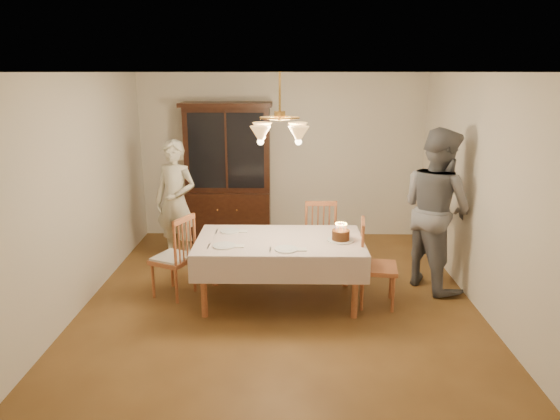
{
  "coord_description": "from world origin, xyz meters",
  "views": [
    {
      "loc": [
        0.07,
        -5.39,
        2.6
      ],
      "look_at": [
        0.0,
        0.2,
        1.05
      ],
      "focal_mm": 32.0,
      "sensor_mm": 36.0,
      "label": 1
    }
  ],
  "objects_px": {
    "dining_table": "(280,245)",
    "elderly_woman": "(176,202)",
    "china_hutch": "(228,175)",
    "birthday_cake": "(341,236)",
    "chair_far_side": "(319,238)"
  },
  "relations": [
    {
      "from": "chair_far_side",
      "to": "birthday_cake",
      "type": "distance_m",
      "value": 1.1
    },
    {
      "from": "dining_table",
      "to": "elderly_woman",
      "type": "bearing_deg",
      "value": 138.85
    },
    {
      "from": "china_hutch",
      "to": "chair_far_side",
      "type": "distance_m",
      "value": 1.95
    },
    {
      "from": "china_hutch",
      "to": "chair_far_side",
      "type": "bearing_deg",
      "value": -43.1
    },
    {
      "from": "birthday_cake",
      "to": "dining_table",
      "type": "bearing_deg",
      "value": 176.95
    },
    {
      "from": "dining_table",
      "to": "china_hutch",
      "type": "relative_size",
      "value": 0.88
    },
    {
      "from": "elderly_woman",
      "to": "birthday_cake",
      "type": "height_order",
      "value": "elderly_woman"
    },
    {
      "from": "dining_table",
      "to": "elderly_woman",
      "type": "distance_m",
      "value": 1.95
    },
    {
      "from": "elderly_woman",
      "to": "birthday_cake",
      "type": "xyz_separation_m",
      "value": [
        2.15,
        -1.32,
        -0.05
      ]
    },
    {
      "from": "chair_far_side",
      "to": "birthday_cake",
      "type": "relative_size",
      "value": 3.33
    },
    {
      "from": "china_hutch",
      "to": "birthday_cake",
      "type": "xyz_separation_m",
      "value": [
        1.53,
        -2.29,
        -0.23
      ]
    },
    {
      "from": "elderly_woman",
      "to": "birthday_cake",
      "type": "relative_size",
      "value": 5.74
    },
    {
      "from": "chair_far_side",
      "to": "elderly_woman",
      "type": "distance_m",
      "value": 2.05
    },
    {
      "from": "chair_far_side",
      "to": "elderly_woman",
      "type": "xyz_separation_m",
      "value": [
        -1.98,
        0.29,
        0.42
      ]
    },
    {
      "from": "elderly_woman",
      "to": "china_hutch",
      "type": "bearing_deg",
      "value": 77.98
    }
  ]
}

